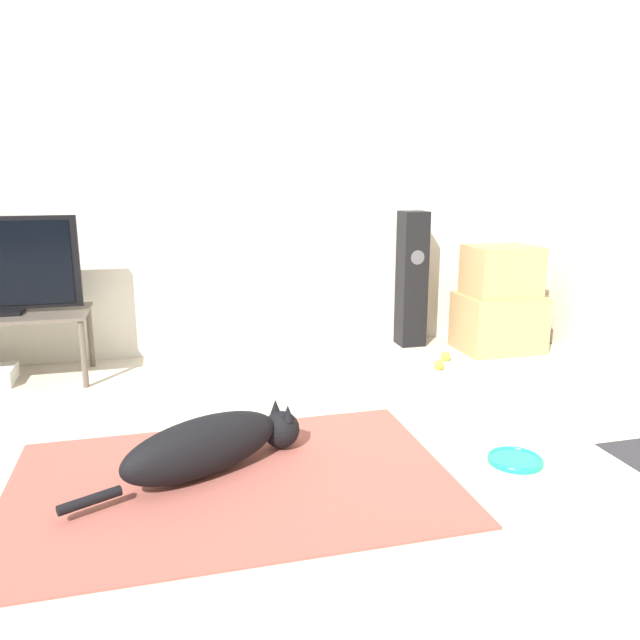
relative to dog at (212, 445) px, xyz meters
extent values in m
plane|color=#BCB29E|center=(0.14, -0.16, -0.14)|extent=(12.00, 12.00, 0.00)
cube|color=beige|center=(0.14, 1.94, 1.14)|extent=(8.00, 0.06, 2.55)
cube|color=#934C42|center=(0.07, -0.10, -0.13)|extent=(1.85, 1.21, 0.01)
ellipsoid|color=black|center=(-0.04, -0.02, 0.00)|extent=(0.77, 0.53, 0.26)
sphere|color=black|center=(0.34, 0.16, -0.03)|extent=(0.18, 0.18, 0.18)
cone|color=black|center=(0.32, 0.21, 0.06)|extent=(0.06, 0.06, 0.08)
cone|color=black|center=(0.36, 0.12, 0.06)|extent=(0.06, 0.06, 0.08)
cylinder|color=black|center=(-0.48, -0.24, -0.07)|extent=(0.24, 0.14, 0.04)
cylinder|color=#199E7A|center=(1.34, -0.23, -0.13)|extent=(0.25, 0.25, 0.02)
torus|color=#199E7A|center=(1.34, -0.23, -0.12)|extent=(0.25, 0.25, 0.02)
cube|color=tan|center=(2.21, 1.45, 0.07)|extent=(0.57, 0.45, 0.41)
cube|color=tan|center=(2.21, 1.45, 0.46)|extent=(0.49, 0.38, 0.36)
cube|color=black|center=(1.64, 1.75, 0.37)|extent=(0.19, 0.19, 1.01)
cylinder|color=#4C4C51|center=(1.64, 1.65, 0.54)|extent=(0.10, 0.00, 0.10)
cylinder|color=brown|center=(-0.66, 1.33, 0.07)|extent=(0.04, 0.04, 0.42)
cylinder|color=brown|center=(-0.66, 1.77, 0.07)|extent=(0.04, 0.04, 0.42)
sphere|color=#C6E033|center=(1.72, 1.28, -0.10)|extent=(0.07, 0.07, 0.07)
sphere|color=#C6E033|center=(1.59, 1.11, -0.10)|extent=(0.07, 0.07, 0.07)
camera|label=1|loc=(-0.17, -2.54, 1.15)|focal=35.00mm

